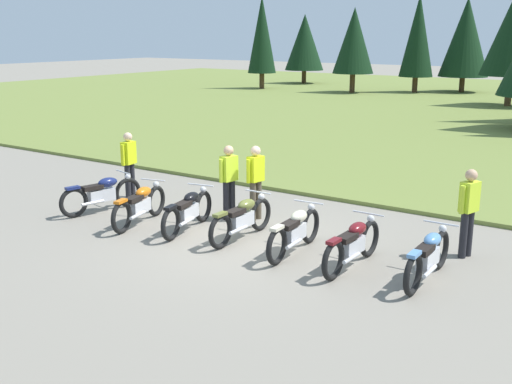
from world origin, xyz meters
The scene contains 12 objects.
ground_plane centered at (0.00, 0.00, 0.00)m, with size 140.00×140.00×0.00m, color gray.
motorcycle_navy centered at (-3.90, -0.04, 0.44)m, with size 0.73×2.07×0.88m.
motorcycle_orange centered at (-2.48, -0.24, 0.44)m, with size 0.73×2.07×0.88m.
motorcycle_black centered at (-1.32, -0.01, 0.44)m, with size 0.71×2.08×0.88m.
motorcycle_olive centered at (-0.06, 0.17, 0.44)m, with size 0.62×2.10×0.88m.
motorcycle_cream centered at (1.25, 0.06, 0.44)m, with size 0.62×2.10×0.88m.
motorcycle_maroon centered at (2.48, -0.01, 0.44)m, with size 0.62×2.10×0.88m.
motorcycle_sky_blue centered at (3.80, 0.14, 0.44)m, with size 0.62×2.10×0.88m.
rider_in_hivis_vest centered at (-4.28, 1.23, 0.95)m, with size 0.27×0.55×1.67m.
rider_near_row_end centered at (-1.11, 1.16, 0.95)m, with size 0.28×0.54×1.67m.
rider_checking_bike centered at (3.98, 1.67, 0.95)m, with size 0.32×0.53×1.67m.
rider_with_back_turned centered at (-0.59, 1.46, 0.95)m, with size 0.27×0.55×1.67m.
Camera 1 is at (6.90, -9.55, 4.05)m, focal length 43.52 mm.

